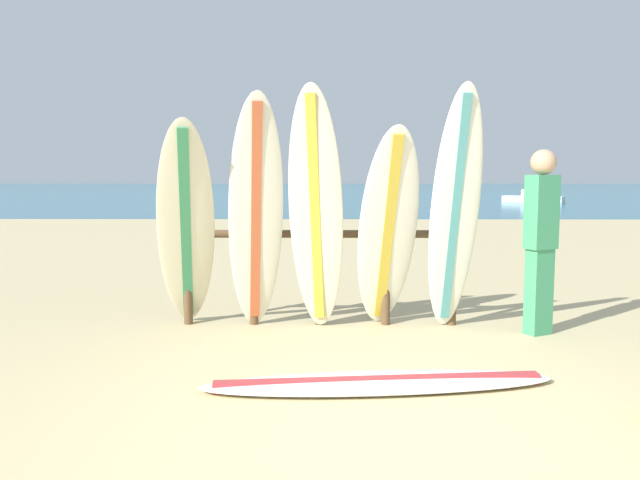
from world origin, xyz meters
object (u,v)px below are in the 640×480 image
Objects in this scene: surfboard_leaning_center_left at (316,211)px; surfboard_leaning_center at (388,230)px; surfboard_rack at (320,261)px; beachgoer_standing at (541,234)px; surfboard_leaning_left at (256,215)px; surfboard_leaning_far_left at (186,227)px; surfboard_leaning_center_right at (455,212)px; surfboard_lying_on_sand at (379,383)px; small_boat_offshore at (533,198)px.

surfboard_leaning_center_left is 1.19× the size of surfboard_leaning_center.
beachgoer_standing reaches higher than surfboard_rack.
surfboard_rack is 0.84m from surfboard_leaning_left.
surfboard_rack is at bearing 25.66° from surfboard_leaning_left.
surfboard_leaning_center_left reaches higher than surfboard_rack.
beachgoer_standing is (3.39, -0.05, -0.05)m from surfboard_leaning_far_left.
surfboard_leaning_center_right is (2.57, -0.08, 0.15)m from surfboard_leaning_far_left.
surfboard_lying_on_sand is at bearing -76.70° from surfboard_rack.
surfboard_leaning_left is at bearing 178.42° from beachgoer_standing.
small_boat_offshore is (10.50, 28.00, -0.74)m from surfboard_leaning_center.
surfboard_leaning_far_left reaches higher than surfboard_rack.
surfboard_rack is 1.44m from surfboard_leaning_center_right.
surfboard_leaning_center_right is at bearing -109.36° from small_boat_offshore.
surfboard_rack is 1.59× the size of beachgoer_standing.
surfboard_leaning_far_left is at bearing -179.41° from surfboard_leaning_center_left.
surfboard_leaning_center_left reaches higher than surfboard_leaning_left.
surfboard_leaning_far_left reaches higher than small_boat_offshore.
surfboard_rack reaches higher than small_boat_offshore.
surfboard_leaning_far_left is 3.39m from beachgoer_standing.
surfboard_leaning_far_left is at bearing -113.93° from small_boat_offshore.
surfboard_rack is 2.07m from surfboard_lying_on_sand.
surfboard_leaning_far_left is at bearing 179.12° from beachgoer_standing.
surfboard_leaning_far_left is at bearing 137.38° from surfboard_lying_on_sand.
surfboard_lying_on_sand is 2.45m from beachgoer_standing.
surfboard_lying_on_sand is (0.49, -1.61, -1.15)m from surfboard_leaning_center_left.
surfboard_leaning_left is 30.43m from small_boat_offshore.
surfboard_leaning_center_left is at bearing -111.77° from small_boat_offshore.
surfboard_leaning_center_right reaches higher than surfboard_rack.
surfboard_rack is at bearing 103.30° from surfboard_lying_on_sand.
surfboard_rack is 1.37× the size of surfboard_leaning_far_left.
small_boat_offshore is at bearing 66.07° from surfboard_leaning_far_left.
surfboard_lying_on_sand is (1.74, -1.60, -0.99)m from surfboard_leaning_far_left.
surfboard_leaning_left is 0.97× the size of surfboard_leaning_center_left.
surfboard_leaning_far_left reaches higher than surfboard_lying_on_sand.
surfboard_rack is 1.07× the size of surfboard_lying_on_sand.
surfboard_leaning_center is at bearing 175.50° from beachgoer_standing.
surfboard_leaning_center_left is 0.76× the size of small_boat_offshore.
surfboard_leaning_far_left is 2.56m from surfboard_lying_on_sand.
surfboard_leaning_center is 1.13× the size of beachgoer_standing.
surfboard_leaning_left is 1.30× the size of beachgoer_standing.
beachgoer_standing is (0.83, 0.02, -0.20)m from surfboard_leaning_center_right.
surfboard_leaning_far_left is 30.71m from small_boat_offshore.
surfboard_leaning_center reaches higher than beachgoer_standing.
surfboard_leaning_left is 2.73m from beachgoer_standing.
surfboard_leaning_center is 0.64× the size of small_boat_offshore.
surfboard_leaning_center_left reaches higher than surfboard_leaning_center.
surfboard_leaning_far_left is at bearing 178.32° from surfboard_leaning_center_right.
surfboard_leaning_center is at bearing 3.96° from surfboard_leaning_center_left.
surfboard_leaning_left is at bearing 123.28° from surfboard_lying_on_sand.
surfboard_leaning_center_left is at bearing 0.59° from surfboard_leaning_far_left.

